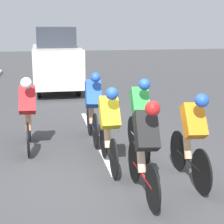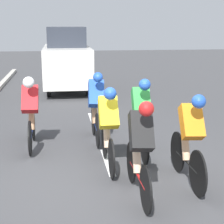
% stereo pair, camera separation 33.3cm
% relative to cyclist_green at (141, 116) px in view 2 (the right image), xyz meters
% --- Properties ---
extents(ground_plane, '(60.00, 60.00, 0.00)m').
position_rel_cyclist_green_xyz_m(ground_plane, '(0.66, 0.89, -0.81)').
color(ground_plane, '#424244').
extents(lane_stripe_mid, '(0.12, 1.40, 0.01)m').
position_rel_cyclist_green_xyz_m(lane_stripe_mid, '(0.66, 0.21, -0.81)').
color(lane_stripe_mid, white).
rests_on(lane_stripe_mid, ground).
extents(lane_stripe_far, '(0.12, 1.40, 0.01)m').
position_rel_cyclist_green_xyz_m(lane_stripe_far, '(0.66, -2.99, -0.81)').
color(lane_stripe_far, white).
rests_on(lane_stripe_far, ground).
extents(cyclist_green, '(0.34, 1.61, 1.54)m').
position_rel_cyclist_green_xyz_m(cyclist_green, '(0.00, 0.00, 0.00)').
color(cyclist_green, black).
rests_on(cyclist_green, ground).
extents(cyclist_orange, '(0.34, 1.67, 1.50)m').
position_rel_cyclist_green_xyz_m(cyclist_orange, '(-0.49, 1.36, -0.03)').
color(cyclist_orange, black).
rests_on(cyclist_orange, ground).
extents(cyclist_yellow, '(0.32, 1.66, 1.50)m').
position_rel_cyclist_green_xyz_m(cyclist_yellow, '(0.69, 0.52, -0.03)').
color(cyclist_yellow, black).
rests_on(cyclist_yellow, ground).
extents(cyclist_black, '(0.35, 1.69, 1.50)m').
position_rel_cyclist_green_xyz_m(cyclist_black, '(0.38, 1.72, -0.03)').
color(cyclist_black, black).
rests_on(cyclist_black, ground).
extents(cyclist_red, '(0.33, 1.71, 1.51)m').
position_rel_cyclist_green_xyz_m(cyclist_red, '(2.09, -0.80, -0.02)').
color(cyclist_red, black).
rests_on(cyclist_red, ground).
extents(cyclist_blue, '(0.36, 1.67, 1.54)m').
position_rel_cyclist_green_xyz_m(cyclist_blue, '(0.74, -1.06, -0.02)').
color(cyclist_blue, black).
rests_on(cyclist_blue, ground).
extents(support_car, '(1.70, 4.25, 2.39)m').
position_rel_cyclist_green_xyz_m(support_car, '(1.20, -7.76, 0.37)').
color(support_car, black).
rests_on(support_car, ground).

